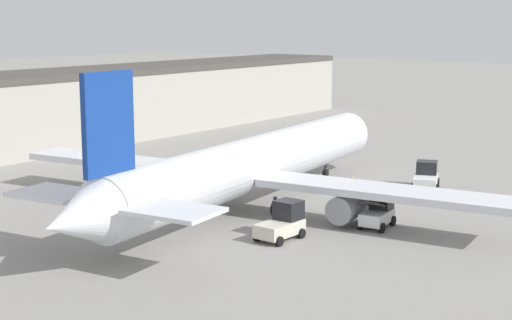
{
  "coord_description": "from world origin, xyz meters",
  "views": [
    {
      "loc": [
        -46.31,
        -34.31,
        13.93
      ],
      "look_at": [
        0.0,
        0.0,
        3.51
      ],
      "focal_mm": 55.0,
      "sensor_mm": 36.0,
      "label": 1
    }
  ],
  "objects": [
    {
      "name": "airplane",
      "position": [
        -0.95,
        -0.11,
        3.24
      ],
      "size": [
        42.4,
        39.7,
        11.08
      ],
      "rotation": [
        0.0,
        0.0,
        0.12
      ],
      "color": "silver",
      "rests_on": "ground_plane"
    },
    {
      "name": "baggage_tug",
      "position": [
        13.27,
        -7.74,
        1.03
      ],
      "size": [
        3.94,
        3.13,
        2.2
      ],
      "rotation": [
        0.0,
        0.0,
        0.37
      ],
      "color": "silver",
      "rests_on": "ground_plane"
    },
    {
      "name": "ground_crew_worker",
      "position": [
        7.28,
        -4.13,
        0.86
      ],
      "size": [
        0.35,
        0.35,
        1.61
      ],
      "rotation": [
        0.0,
        0.0,
        1.76
      ],
      "color": "#1E2338",
      "rests_on": "ground_plane"
    },
    {
      "name": "ground_plane",
      "position": [
        0.0,
        0.0,
        0.0
      ],
      "size": [
        400.0,
        400.0,
        0.0
      ],
      "primitive_type": "plane",
      "color": "gray"
    },
    {
      "name": "terminal_building",
      "position": [
        13.24,
        34.47,
        4.14
      ],
      "size": [
        91.84,
        11.04,
        8.26
      ],
      "color": "#ADA89E",
      "rests_on": "ground_plane"
    },
    {
      "name": "belt_loader_truck",
      "position": [
        0.0,
        -10.3,
        1.07
      ],
      "size": [
        3.17,
        2.12,
        2.3
      ],
      "rotation": [
        0.0,
        0.0,
        0.12
      ],
      "color": "silver",
      "rests_on": "ground_plane"
    },
    {
      "name": "pushback_tug",
      "position": [
        -6.22,
        -6.73,
        1.08
      ],
      "size": [
        3.44,
        2.15,
        2.4
      ],
      "rotation": [
        0.0,
        0.0,
        -0.04
      ],
      "color": "beige",
      "rests_on": "ground_plane"
    }
  ]
}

